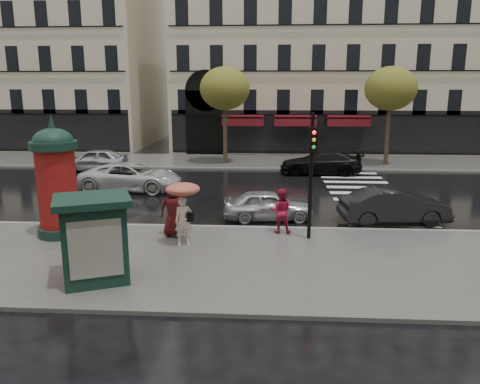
# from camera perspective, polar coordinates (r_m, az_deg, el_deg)

# --- Properties ---
(ground) EXTENTS (160.00, 160.00, 0.00)m
(ground) POSITION_cam_1_polar(r_m,az_deg,el_deg) (15.17, -0.54, -8.03)
(ground) COLOR black
(ground) RESTS_ON ground
(near_sidewalk) EXTENTS (90.00, 7.00, 0.12)m
(near_sidewalk) POSITION_cam_1_polar(r_m,az_deg,el_deg) (14.68, -0.68, -8.51)
(near_sidewalk) COLOR #474744
(near_sidewalk) RESTS_ON ground
(far_sidewalk) EXTENTS (90.00, 6.00, 0.12)m
(far_sidewalk) POSITION_cam_1_polar(r_m,az_deg,el_deg) (33.58, 1.77, 3.72)
(far_sidewalk) COLOR #474744
(far_sidewalk) RESTS_ON ground
(near_kerb) EXTENTS (90.00, 0.25, 0.14)m
(near_kerb) POSITION_cam_1_polar(r_m,az_deg,el_deg) (17.97, 0.14, -4.41)
(near_kerb) COLOR slate
(near_kerb) RESTS_ON ground
(far_kerb) EXTENTS (90.00, 0.25, 0.14)m
(far_kerb) POSITION_cam_1_polar(r_m,az_deg,el_deg) (30.62, 1.59, 2.84)
(far_kerb) COLOR slate
(far_kerb) RESTS_ON ground
(zebra_crossing) EXTENTS (3.60, 11.75, 0.01)m
(zebra_crossing) POSITION_cam_1_polar(r_m,az_deg,el_deg) (24.84, 15.03, -0.13)
(zebra_crossing) COLOR silver
(zebra_crossing) RESTS_ON ground
(bldg_far_corner) EXTENTS (26.00, 14.00, 22.90)m
(bldg_far_corner) POSITION_cam_1_polar(r_m,az_deg,el_deg) (44.80, 10.56, 20.26)
(bldg_far_corner) COLOR #B7A88C
(bldg_far_corner) RESTS_ON ground
(bldg_far_left) EXTENTS (24.00, 14.00, 22.90)m
(bldg_far_left) POSITION_cam_1_polar(r_m,az_deg,el_deg) (50.12, -25.21, 18.50)
(bldg_far_left) COLOR #B7A88C
(bldg_far_left) RESTS_ON ground
(tree_far_left) EXTENTS (3.40, 3.40, 6.64)m
(tree_far_left) POSITION_cam_1_polar(r_m,az_deg,el_deg) (32.27, -1.86, 12.46)
(tree_far_left) COLOR #38281C
(tree_far_left) RESTS_ON ground
(tree_far_right) EXTENTS (3.40, 3.40, 6.64)m
(tree_far_right) POSITION_cam_1_polar(r_m,az_deg,el_deg) (33.11, 17.89, 11.87)
(tree_far_right) COLOR #38281C
(tree_far_right) RESTS_ON ground
(woman_umbrella) EXTENTS (1.15, 1.15, 2.21)m
(woman_umbrella) POSITION_cam_1_polar(r_m,az_deg,el_deg) (15.72, -6.94, -1.34)
(woman_umbrella) COLOR beige
(woman_umbrella) RESTS_ON near_sidewalk
(woman_red) EXTENTS (0.83, 0.65, 1.65)m
(woman_red) POSITION_cam_1_polar(r_m,az_deg,el_deg) (17.13, 4.98, -2.28)
(woman_red) COLOR #AC1534
(woman_red) RESTS_ON near_sidewalk
(man_burgundy) EXTENTS (1.01, 0.72, 1.93)m
(man_burgundy) POSITION_cam_1_polar(r_m,az_deg,el_deg) (16.82, -8.15, -2.16)
(man_burgundy) COLOR #420D0F
(man_burgundy) RESTS_ON near_sidewalk
(morris_column) EXTENTS (1.62, 1.62, 4.35)m
(morris_column) POSITION_cam_1_polar(r_m,az_deg,el_deg) (17.73, -21.49, 1.55)
(morris_column) COLOR black
(morris_column) RESTS_ON near_sidewalk
(traffic_light) EXTENTS (0.29, 0.42, 4.41)m
(traffic_light) POSITION_cam_1_polar(r_m,az_deg,el_deg) (16.13, 8.73, 3.39)
(traffic_light) COLOR black
(traffic_light) RESTS_ON near_sidewalk
(newsstand) EXTENTS (2.47, 2.30, 2.39)m
(newsstand) POSITION_cam_1_polar(r_m,az_deg,el_deg) (13.41, -17.31, -5.39)
(newsstand) COLOR black
(newsstand) RESTS_ON near_sidewalk
(car_silver) EXTENTS (3.79, 1.82, 1.25)m
(car_silver) POSITION_cam_1_polar(r_m,az_deg,el_deg) (19.17, 3.47, -1.60)
(car_silver) COLOR silver
(car_silver) RESTS_ON ground
(car_darkgrey) EXTENTS (4.44, 2.03, 1.41)m
(car_darkgrey) POSITION_cam_1_polar(r_m,az_deg,el_deg) (19.65, 18.28, -1.64)
(car_darkgrey) COLOR black
(car_darkgrey) RESTS_ON ground
(car_white) EXTENTS (5.40, 2.80, 1.45)m
(car_white) POSITION_cam_1_polar(r_m,az_deg,el_deg) (25.15, -13.09, 1.82)
(car_white) COLOR beige
(car_white) RESTS_ON ground
(car_black) EXTENTS (5.07, 2.18, 1.46)m
(car_black) POSITION_cam_1_polar(r_m,az_deg,el_deg) (29.49, 9.82, 3.57)
(car_black) COLOR black
(car_black) RESTS_ON ground
(car_far_silver) EXTENTS (4.43, 2.15, 1.46)m
(car_far_silver) POSITION_cam_1_polar(r_m,az_deg,el_deg) (31.58, -17.41, 3.78)
(car_far_silver) COLOR #A4A4A9
(car_far_silver) RESTS_ON ground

